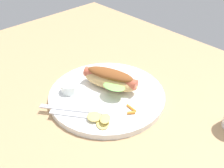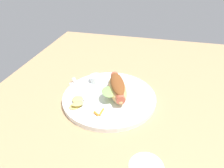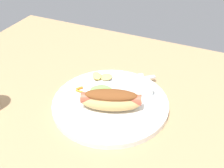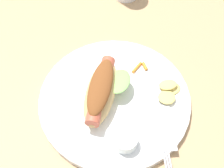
% 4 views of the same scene
% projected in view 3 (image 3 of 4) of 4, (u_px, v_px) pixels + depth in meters
% --- Properties ---
extents(ground_plane, '(1.20, 0.90, 0.02)m').
position_uv_depth(ground_plane, '(111.00, 115.00, 0.75)').
color(ground_plane, tan).
extents(plate, '(0.31, 0.31, 0.02)m').
position_uv_depth(plate, '(110.00, 104.00, 0.77)').
color(plate, white).
rests_on(plate, ground_plane).
extents(hot_dog, '(0.17, 0.11, 0.05)m').
position_uv_depth(hot_dog, '(109.00, 99.00, 0.73)').
color(hot_dog, tan).
rests_on(hot_dog, plate).
extents(sauce_ramekin, '(0.04, 0.04, 0.02)m').
position_uv_depth(sauce_ramekin, '(145.00, 90.00, 0.78)').
color(sauce_ramekin, white).
rests_on(sauce_ramekin, plate).
extents(fork, '(0.14, 0.11, 0.00)m').
position_uv_depth(fork, '(126.00, 80.00, 0.84)').
color(fork, silver).
rests_on(fork, plate).
extents(knife, '(0.12, 0.09, 0.00)m').
position_uv_depth(knife, '(121.00, 78.00, 0.85)').
color(knife, silver).
rests_on(knife, plate).
extents(chips_pile, '(0.08, 0.06, 0.02)m').
position_uv_depth(chips_pile, '(101.00, 77.00, 0.85)').
color(chips_pile, '#D9C264').
rests_on(chips_pile, plate).
extents(carrot_garnish, '(0.04, 0.03, 0.01)m').
position_uv_depth(carrot_garnish, '(80.00, 90.00, 0.80)').
color(carrot_garnish, orange).
rests_on(carrot_garnish, plate).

